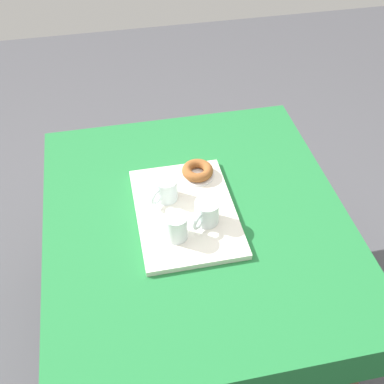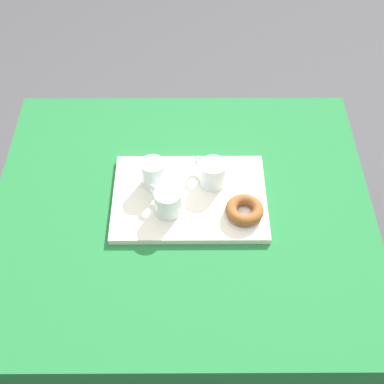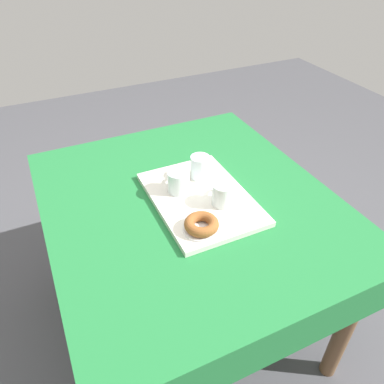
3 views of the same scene
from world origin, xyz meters
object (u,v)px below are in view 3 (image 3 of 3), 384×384
at_px(tea_mug_right, 224,194).
at_px(water_glass_near, 200,168).
at_px(sugar_donut_left, 201,224).
at_px(tea_mug_left, 179,182).
at_px(donut_plate_left, 201,229).
at_px(dining_table, 190,220).
at_px(serving_tray, 200,198).

distance_m(tea_mug_right, water_glass_near, 0.18).
bearing_deg(sugar_donut_left, tea_mug_left, -4.70).
bearing_deg(sugar_donut_left, donut_plate_left, 0.00).
distance_m(dining_table, serving_tray, 0.12).
bearing_deg(serving_tray, donut_plate_left, 154.77).
xyz_separation_m(serving_tray, donut_plate_left, (-0.16, 0.08, 0.01)).
bearing_deg(tea_mug_left, dining_table, -151.33).
bearing_deg(water_glass_near, serving_tray, 155.14).
bearing_deg(tea_mug_right, donut_plate_left, 124.84).
bearing_deg(donut_plate_left, sugar_donut_left, 0.00).
relative_size(tea_mug_left, water_glass_near, 1.13).
xyz_separation_m(water_glass_near, sugar_donut_left, (-0.27, 0.13, -0.02)).
xyz_separation_m(tea_mug_right, water_glass_near, (0.18, 0.00, 0.00)).
distance_m(water_glass_near, sugar_donut_left, 0.30).
height_order(donut_plate_left, sugar_donut_left, sugar_donut_left).
xyz_separation_m(tea_mug_right, donut_plate_left, (-0.09, 0.13, -0.04)).
bearing_deg(tea_mug_right, dining_table, 44.02).
bearing_deg(tea_mug_left, serving_tray, -138.50).
height_order(tea_mug_right, water_glass_near, water_glass_near).
relative_size(water_glass_near, sugar_donut_left, 0.81).
bearing_deg(tea_mug_left, water_glass_near, -67.28).
bearing_deg(water_glass_near, dining_table, 136.38).
height_order(serving_tray, donut_plate_left, donut_plate_left).
xyz_separation_m(dining_table, donut_plate_left, (-0.18, 0.04, 0.13)).
relative_size(dining_table, tea_mug_left, 11.21).
relative_size(dining_table, donut_plate_left, 9.60).
xyz_separation_m(dining_table, sugar_donut_left, (-0.18, 0.04, 0.15)).
xyz_separation_m(donut_plate_left, sugar_donut_left, (0.00, 0.00, 0.02)).
relative_size(serving_tray, tea_mug_right, 4.53).
height_order(tea_mug_left, donut_plate_left, tea_mug_left).
height_order(tea_mug_left, water_glass_near, water_glass_near).
bearing_deg(donut_plate_left, water_glass_near, -25.08).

